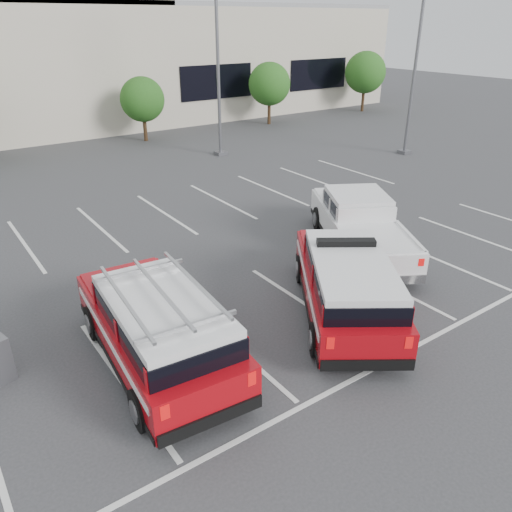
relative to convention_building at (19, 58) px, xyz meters
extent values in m
plane|color=#333335|center=(-0.18, -31.86, -4.72)|extent=(120.00, 120.00, 0.00)
cube|color=silver|center=(-0.18, -27.36, -4.71)|extent=(23.00, 15.00, 0.01)
cube|color=beige|center=(-0.18, 0.14, -0.72)|extent=(60.00, 15.00, 8.00)
cube|color=gray|center=(-0.18, 0.14, 3.43)|extent=(60.00, 15.00, 0.30)
cylinder|color=#3F2B19|center=(4.82, -9.86, -3.96)|extent=(0.24, 0.24, 1.51)
sphere|color=#194612|center=(4.82, -9.86, -2.11)|extent=(2.77, 2.77, 2.77)
sphere|color=#194612|center=(5.22, -9.66, -2.53)|extent=(1.85, 1.85, 1.85)
cylinder|color=#3F2B19|center=(14.82, -9.86, -3.88)|extent=(0.24, 0.24, 1.67)
sphere|color=#194612|center=(14.82, -9.86, -1.84)|extent=(3.07, 3.07, 3.07)
sphere|color=#194612|center=(15.22, -9.66, -2.30)|extent=(2.05, 2.05, 2.05)
cylinder|color=#3F2B19|center=(24.82, -9.86, -3.80)|extent=(0.24, 0.24, 1.84)
sphere|color=#194612|center=(24.82, -9.86, -1.56)|extent=(3.37, 3.37, 3.37)
sphere|color=#194612|center=(25.22, -9.66, -2.07)|extent=(2.24, 2.24, 2.24)
cube|color=#59595E|center=(6.82, -15.86, -4.62)|extent=(0.60, 0.60, 0.20)
cylinder|color=#59595E|center=(6.82, -15.86, 0.28)|extent=(0.18, 0.18, 10.00)
cube|color=#59595E|center=(15.82, -21.86, -4.62)|extent=(0.60, 0.60, 0.20)
cylinder|color=#59595E|center=(15.82, -21.86, 0.28)|extent=(0.18, 0.18, 10.00)
cube|color=#98070E|center=(0.35, -32.59, -3.93)|extent=(4.93, 5.84, 0.87)
cube|color=black|center=(0.06, -33.02, -3.27)|extent=(3.85, 4.39, 0.45)
cube|color=silver|center=(0.06, -33.02, -2.96)|extent=(3.77, 4.30, 0.17)
cube|color=black|center=(0.56, -32.29, -2.80)|extent=(1.42, 1.11, 0.15)
cube|color=silver|center=(3.61, -29.99, -3.92)|extent=(4.90, 6.37, 0.89)
cube|color=black|center=(3.89, -29.51, -3.24)|extent=(2.77, 2.85, 0.47)
cube|color=silver|center=(3.89, -29.51, -2.92)|extent=(2.71, 2.79, 0.17)
cube|color=#98070E|center=(-4.60, -31.68, -3.90)|extent=(2.60, 5.66, 0.91)
cube|color=black|center=(-4.65, -32.21, -3.21)|extent=(2.28, 3.92, 0.47)
cube|color=silver|center=(-4.65, -32.21, -2.89)|extent=(2.24, 3.84, 0.17)
cube|color=#A5A5A8|center=(-4.65, -32.21, -2.58)|extent=(2.32, 3.55, 0.06)
camera|label=1|loc=(-8.21, -40.59, 2.44)|focal=35.00mm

